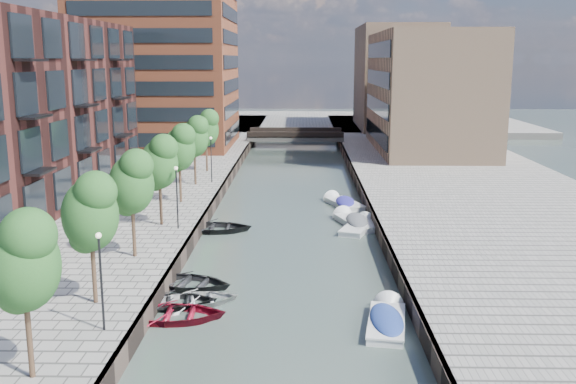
{
  "coord_description": "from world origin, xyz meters",
  "views": [
    {
      "loc": [
        0.86,
        -16.39,
        11.87
      ],
      "look_at": [
        0.0,
        23.85,
        3.5
      ],
      "focal_mm": 40.0,
      "sensor_mm": 36.0,
      "label": 1
    }
  ],
  "objects_px": {
    "tree_3": "(159,161)",
    "motorboat_4": "(354,222)",
    "sloop_2": "(174,320)",
    "tree_6": "(206,127)",
    "sloop_3": "(198,303)",
    "tree_1": "(90,210)",
    "tree_4": "(179,147)",
    "tree_2": "(131,181)",
    "sloop_0": "(188,287)",
    "tree_5": "(194,136)",
    "motorboat_3": "(343,203)",
    "tree_0": "(22,259)",
    "sloop_4": "(216,231)",
    "bridge": "(295,136)",
    "motorboat_0": "(387,320)",
    "motorboat_2": "(359,227)",
    "sloop_1": "(173,306)",
    "car": "(384,144)"
  },
  "relations": [
    {
      "from": "motorboat_0",
      "to": "tree_3",
      "type": "bearing_deg",
      "value": 133.78
    },
    {
      "from": "bridge",
      "to": "tree_3",
      "type": "relative_size",
      "value": 2.18
    },
    {
      "from": "tree_2",
      "to": "sloop_2",
      "type": "distance_m",
      "value": 9.15
    },
    {
      "from": "motorboat_3",
      "to": "bridge",
      "type": "bearing_deg",
      "value": 96.64
    },
    {
      "from": "car",
      "to": "motorboat_2",
      "type": "bearing_deg",
      "value": -94.37
    },
    {
      "from": "tree_3",
      "to": "motorboat_4",
      "type": "height_order",
      "value": "tree_3"
    },
    {
      "from": "tree_3",
      "to": "tree_5",
      "type": "height_order",
      "value": "same"
    },
    {
      "from": "tree_4",
      "to": "motorboat_2",
      "type": "bearing_deg",
      "value": -16.55
    },
    {
      "from": "sloop_2",
      "to": "tree_6",
      "type": "bearing_deg",
      "value": 3.3
    },
    {
      "from": "bridge",
      "to": "motorboat_3",
      "type": "xyz_separation_m",
      "value": [
        4.27,
        -36.65,
        -1.2
      ]
    },
    {
      "from": "tree_2",
      "to": "sloop_1",
      "type": "height_order",
      "value": "tree_2"
    },
    {
      "from": "bridge",
      "to": "car",
      "type": "height_order",
      "value": "bridge"
    },
    {
      "from": "sloop_2",
      "to": "sloop_3",
      "type": "distance_m",
      "value": 2.18
    },
    {
      "from": "bridge",
      "to": "tree_0",
      "type": "relative_size",
      "value": 2.18
    },
    {
      "from": "motorboat_0",
      "to": "motorboat_2",
      "type": "distance_m",
      "value": 16.85
    },
    {
      "from": "tree_6",
      "to": "sloop_1",
      "type": "height_order",
      "value": "tree_6"
    },
    {
      "from": "bridge",
      "to": "tree_1",
      "type": "height_order",
      "value": "tree_1"
    },
    {
      "from": "tree_3",
      "to": "sloop_3",
      "type": "distance_m",
      "value": 13.41
    },
    {
      "from": "motorboat_0",
      "to": "sloop_0",
      "type": "bearing_deg",
      "value": 155.14
    },
    {
      "from": "sloop_1",
      "to": "motorboat_4",
      "type": "height_order",
      "value": "motorboat_4"
    },
    {
      "from": "tree_4",
      "to": "motorboat_4",
      "type": "xyz_separation_m",
      "value": [
        13.24,
        -2.83,
        -5.1
      ]
    },
    {
      "from": "motorboat_3",
      "to": "tree_0",
      "type": "bearing_deg",
      "value": -112.15
    },
    {
      "from": "sloop_0",
      "to": "motorboat_0",
      "type": "relative_size",
      "value": 0.99
    },
    {
      "from": "tree_4",
      "to": "sloop_0",
      "type": "relative_size",
      "value": 1.25
    },
    {
      "from": "tree_2",
      "to": "sloop_2",
      "type": "xyz_separation_m",
      "value": [
        3.47,
        -6.59,
        -5.31
      ]
    },
    {
      "from": "bridge",
      "to": "sloop_4",
      "type": "distance_m",
      "value": 45.34
    },
    {
      "from": "tree_1",
      "to": "motorboat_2",
      "type": "bearing_deg",
      "value": 51.49
    },
    {
      "from": "tree_1",
      "to": "tree_5",
      "type": "distance_m",
      "value": 28.0
    },
    {
      "from": "tree_4",
      "to": "sloop_1",
      "type": "distance_m",
      "value": 19.9
    },
    {
      "from": "tree_2",
      "to": "sloop_1",
      "type": "xyz_separation_m",
      "value": [
        3.1,
        -4.92,
        -5.31
      ]
    },
    {
      "from": "motorboat_3",
      "to": "tree_1",
      "type": "bearing_deg",
      "value": -117.66
    },
    {
      "from": "tree_2",
      "to": "sloop_0",
      "type": "xyz_separation_m",
      "value": [
        3.36,
        -2.27,
        -5.31
      ]
    },
    {
      "from": "tree_0",
      "to": "motorboat_0",
      "type": "distance_m",
      "value": 15.93
    },
    {
      "from": "sloop_2",
      "to": "motorboat_4",
      "type": "xyz_separation_m",
      "value": [
        9.77,
        17.76,
        0.2
      ]
    },
    {
      "from": "tree_2",
      "to": "sloop_4",
      "type": "distance_m",
      "value": 10.96
    },
    {
      "from": "tree_5",
      "to": "sloop_0",
      "type": "bearing_deg",
      "value": -81.78
    },
    {
      "from": "tree_4",
      "to": "motorboat_2",
      "type": "distance_m",
      "value": 15.03
    },
    {
      "from": "motorboat_4",
      "to": "sloop_4",
      "type": "bearing_deg",
      "value": -167.49
    },
    {
      "from": "sloop_2",
      "to": "sloop_1",
      "type": "bearing_deg",
      "value": 10.21
    },
    {
      "from": "sloop_1",
      "to": "sloop_2",
      "type": "relative_size",
      "value": 0.89
    },
    {
      "from": "tree_5",
      "to": "motorboat_3",
      "type": "height_order",
      "value": "tree_5"
    },
    {
      "from": "tree_6",
      "to": "sloop_3",
      "type": "distance_m",
      "value": 33.26
    },
    {
      "from": "motorboat_2",
      "to": "motorboat_3",
      "type": "bearing_deg",
      "value": 95.81
    },
    {
      "from": "sloop_2",
      "to": "motorboat_3",
      "type": "distance_m",
      "value": 25.68
    },
    {
      "from": "tree_6",
      "to": "motorboat_4",
      "type": "distance_m",
      "value": 22.02
    },
    {
      "from": "tree_1",
      "to": "tree_4",
      "type": "height_order",
      "value": "same"
    },
    {
      "from": "tree_0",
      "to": "motorboat_0",
      "type": "height_order",
      "value": "tree_0"
    },
    {
      "from": "tree_1",
      "to": "sloop_1",
      "type": "bearing_deg",
      "value": 33.84
    },
    {
      "from": "motorboat_0",
      "to": "motorboat_3",
      "type": "height_order",
      "value": "motorboat_3"
    },
    {
      "from": "bridge",
      "to": "motorboat_0",
      "type": "bearing_deg",
      "value": -85.5
    }
  ]
}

